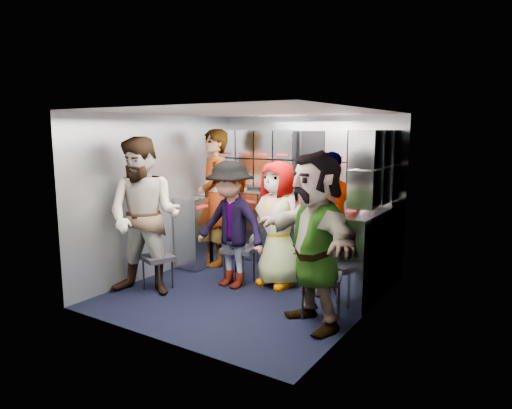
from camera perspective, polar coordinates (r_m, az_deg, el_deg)
The scene contains 29 objects.
floor at distance 5.52m, azimuth -0.91°, elevation -10.82°, with size 3.00×3.00×0.00m, color black.
wall_back at distance 6.54m, azimuth 6.35°, elevation 1.77°, with size 2.80×0.04×2.10m, color #8F969C.
wall_left at distance 6.13m, azimuth -11.90°, elevation 1.13°, with size 0.04×3.00×2.10m, color #8F969C.
wall_right at distance 4.64m, azimuth 13.62°, elevation -1.49°, with size 0.04×3.00×2.10m, color #8F969C.
ceiling at distance 5.19m, azimuth -0.97°, elevation 11.51°, with size 2.80×3.00×0.02m, color silver.
cart_bank_back at distance 6.46m, azimuth 5.43°, elevation -3.32°, with size 2.68×0.38×0.99m, color #A6ACB6.
cart_bank_left at distance 6.50m, azimuth -6.95°, elevation -3.26°, with size 0.38×0.76×0.99m, color #A6ACB6.
counter at distance 6.36m, azimuth 5.50°, elevation 1.25°, with size 2.68×0.42×0.03m, color #B5B7BC.
locker_bank_back at distance 6.37m, azimuth 5.82°, elevation 5.55°, with size 2.68×0.28×0.82m, color #A6ACB6.
locker_bank_right at distance 5.29m, azimuth 14.76°, elevation 4.56°, with size 0.28×1.00×0.82m, color #A6ACB6.
right_cabinet at distance 5.36m, azimuth 13.99°, elevation -6.10°, with size 0.28×1.20×1.00m, color #A6ACB6.
coffee_niche at distance 6.34m, azimuth 7.52°, elevation 5.33°, with size 0.46×0.16×0.84m, color black, non-canonical shape.
red_latch_strip at distance 6.21m, azimuth 4.64°, elevation -0.19°, with size 2.60×0.02×0.03m, color #AC1517.
jump_seat_near_left at distance 5.63m, azimuth -12.22°, elevation -6.72°, with size 0.44×0.43×0.41m.
jump_seat_mid_left at distance 5.74m, azimuth -2.11°, elevation -5.82°, with size 0.46×0.45×0.46m.
jump_seat_center at distance 5.80m, azimuth 3.58°, elevation -5.95°, with size 0.38×0.36×0.43m.
jump_seat_mid_right at distance 5.62m, azimuth 9.64°, elevation -6.71°, with size 0.43×0.42×0.41m.
jump_seat_near_right at distance 4.69m, azimuth 8.17°, elevation -9.33°, with size 0.49×0.47×0.46m.
attendant_standing at distance 6.44m, azimuth -5.24°, elevation 0.85°, with size 0.70×0.46×1.92m, color black.
attendant_arc_a at distance 5.38m, azimuth -13.76°, elevation -1.51°, with size 0.89×0.69×1.83m, color black.
attendant_arc_b at distance 5.51m, azimuth -3.20°, elevation -2.54°, with size 1.00×0.57×1.54m, color black.
attendant_arc_c at distance 5.56m, azimuth 2.71°, elevation -2.46°, with size 0.75×0.49×1.54m, color black.
attendant_arc_d at distance 5.35m, azimuth 9.01°, elevation -2.35°, with size 0.97×0.41×1.66m, color black.
attendant_arc_e at distance 4.41m, azimuth 7.32°, elevation -4.42°, with size 1.59×0.51×1.71m, color black.
bottle_left at distance 6.76m, azimuth -1.43°, elevation 2.87°, with size 0.07×0.07×0.23m, color white.
bottle_mid at distance 6.53m, azimuth 1.64°, elevation 2.79°, with size 0.06×0.06×0.26m, color white.
bottle_right at distance 6.06m, azimuth 10.19°, elevation 2.10°, with size 0.06×0.06×0.25m, color white.
cup_left at distance 6.54m, azimuth 1.38°, elevation 2.13°, with size 0.09×0.09×0.11m, color tan.
cup_right at distance 6.05m, azimuth 10.41°, elevation 1.38°, with size 0.08×0.08×0.11m, color tan.
Camera 1 is at (2.87, -4.32, 1.89)m, focal length 32.00 mm.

